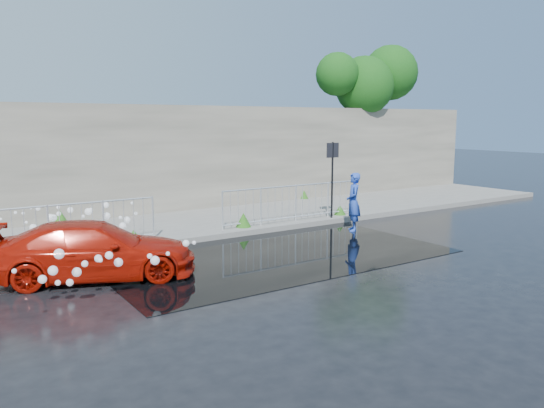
{
  "coord_description": "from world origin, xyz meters",
  "views": [
    {
      "loc": [
        -6.32,
        -9.35,
        3.12
      ],
      "look_at": [
        1.2,
        1.94,
        1.0
      ],
      "focal_mm": 35.0,
      "sensor_mm": 36.0,
      "label": 1
    }
  ],
  "objects": [
    {
      "name": "ground",
      "position": [
        0.0,
        0.0,
        0.0
      ],
      "size": [
        90.0,
        90.0,
        0.0
      ],
      "primitive_type": "plane",
      "color": "black",
      "rests_on": "ground"
    },
    {
      "name": "pavement",
      "position": [
        0.0,
        5.0,
        0.07
      ],
      "size": [
        30.0,
        4.0,
        0.15
      ],
      "primitive_type": "cube",
      "color": "slate",
      "rests_on": "ground"
    },
    {
      "name": "curb",
      "position": [
        0.0,
        3.0,
        0.08
      ],
      "size": [
        30.0,
        0.25,
        0.16
      ],
      "primitive_type": "cube",
      "color": "slate",
      "rests_on": "ground"
    },
    {
      "name": "retaining_wall",
      "position": [
        0.0,
        7.2,
        1.9
      ],
      "size": [
        30.0,
        0.6,
        3.5
      ],
      "primitive_type": "cube",
      "color": "#5E594F",
      "rests_on": "pavement"
    },
    {
      "name": "puddle",
      "position": [
        0.5,
        1.0,
        0.01
      ],
      "size": [
        8.0,
        5.0,
        0.01
      ],
      "primitive_type": "cube",
      "color": "black",
      "rests_on": "ground"
    },
    {
      "name": "sign_post",
      "position": [
        4.2,
        3.1,
        1.72
      ],
      "size": [
        0.45,
        0.06,
        2.5
      ],
      "color": "black",
      "rests_on": "ground"
    },
    {
      "name": "tree",
      "position": [
        9.86,
        7.42,
        4.85
      ],
      "size": [
        5.06,
        2.47,
        6.38
      ],
      "color": "#332114",
      "rests_on": "ground"
    },
    {
      "name": "railing_left",
      "position": [
        -4.0,
        3.35,
        0.74
      ],
      "size": [
        5.05,
        0.05,
        1.1
      ],
      "color": "silver",
      "rests_on": "pavement"
    },
    {
      "name": "railing_right",
      "position": [
        3.0,
        3.35,
        0.74
      ],
      "size": [
        5.05,
        0.05,
        1.1
      ],
      "color": "silver",
      "rests_on": "pavement"
    },
    {
      "name": "weeds",
      "position": [
        -0.2,
        4.53,
        0.33
      ],
      "size": [
        12.17,
        3.93,
        0.41
      ],
      "color": "#1D4713",
      "rests_on": "pavement"
    },
    {
      "name": "water_spray",
      "position": [
        -3.56,
        2.29,
        0.7
      ],
      "size": [
        3.62,
        5.69,
        1.01
      ],
      "color": "white",
      "rests_on": "ground"
    },
    {
      "name": "red_car",
      "position": [
        -3.57,
        1.19,
        0.58
      ],
      "size": [
        4.28,
        2.88,
        1.15
      ],
      "primitive_type": "imported",
      "rotation": [
        0.0,
        0.0,
        1.22
      ],
      "color": "#A31306",
      "rests_on": "ground"
    },
    {
      "name": "person",
      "position": [
        3.91,
        1.8,
        0.84
      ],
      "size": [
        0.67,
        0.73,
        1.68
      ],
      "primitive_type": "imported",
      "rotation": [
        0.0,
        0.0,
        -2.15
      ],
      "color": "blue",
      "rests_on": "ground"
    }
  ]
}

